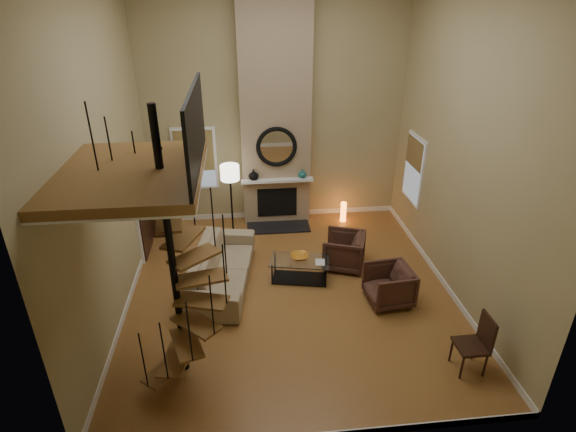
{
  "coord_description": "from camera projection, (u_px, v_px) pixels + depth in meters",
  "views": [
    {
      "loc": [
        -0.81,
        -7.13,
        5.18
      ],
      "look_at": [
        0.0,
        0.4,
        1.4
      ],
      "focal_mm": 28.44,
      "sensor_mm": 36.0,
      "label": 1
    }
  ],
  "objects": [
    {
      "name": "ground",
      "position": [
        290.0,
        291.0,
        8.74
      ],
      "size": [
        6.0,
        6.5,
        0.01
      ],
      "primitive_type": "cube",
      "color": "#AE7638",
      "rests_on": "ground"
    },
    {
      "name": "back_wall",
      "position": [
        275.0,
        108.0,
        10.4
      ],
      "size": [
        6.0,
        0.02,
        5.5
      ],
      "primitive_type": "cube",
      "color": "tan",
      "rests_on": "ground"
    },
    {
      "name": "front_wall",
      "position": [
        326.0,
        257.0,
        4.62
      ],
      "size": [
        6.0,
        0.02,
        5.5
      ],
      "primitive_type": "cube",
      "color": "tan",
      "rests_on": "ground"
    },
    {
      "name": "left_wall",
      "position": [
        103.0,
        160.0,
        7.22
      ],
      "size": [
        0.02,
        6.5,
        5.5
      ],
      "primitive_type": "cube",
      "color": "tan",
      "rests_on": "ground"
    },
    {
      "name": "right_wall",
      "position": [
        465.0,
        147.0,
        7.79
      ],
      "size": [
        0.02,
        6.5,
        5.5
      ],
      "primitive_type": "cube",
      "color": "tan",
      "rests_on": "ground"
    },
    {
      "name": "baseboard_back",
      "position": [
        276.0,
        214.0,
        11.59
      ],
      "size": [
        6.0,
        0.02,
        0.12
      ],
      "primitive_type": "cube",
      "color": "white",
      "rests_on": "ground"
    },
    {
      "name": "baseboard_left",
      "position": [
        130.0,
        298.0,
        8.42
      ],
      "size": [
        0.02,
        6.5,
        0.12
      ],
      "primitive_type": "cube",
      "color": "white",
      "rests_on": "ground"
    },
    {
      "name": "baseboard_right",
      "position": [
        441.0,
        278.0,
        8.99
      ],
      "size": [
        0.02,
        6.5,
        0.12
      ],
      "primitive_type": "cube",
      "color": "white",
      "rests_on": "ground"
    },
    {
      "name": "chimney_breast",
      "position": [
        275.0,
        110.0,
        10.23
      ],
      "size": [
        1.6,
        0.38,
        5.5
      ],
      "primitive_type": "cube",
      "color": "#9C8465",
      "rests_on": "ground"
    },
    {
      "name": "hearth",
      "position": [
        278.0,
        227.0,
        11.01
      ],
      "size": [
        1.5,
        0.6,
        0.04
      ],
      "primitive_type": "cube",
      "color": "black",
      "rests_on": "ground"
    },
    {
      "name": "firebox",
      "position": [
        277.0,
        202.0,
        11.03
      ],
      "size": [
        0.95,
        0.02,
        0.72
      ],
      "primitive_type": "cube",
      "color": "black",
      "rests_on": "chimney_breast"
    },
    {
      "name": "mantel",
      "position": [
        277.0,
        181.0,
        10.69
      ],
      "size": [
        1.7,
        0.18,
        0.06
      ],
      "primitive_type": "cube",
      "color": "white",
      "rests_on": "chimney_breast"
    },
    {
      "name": "mirror_frame",
      "position": [
        277.0,
        147.0,
        10.39
      ],
      "size": [
        0.94,
        0.1,
        0.94
      ],
      "primitive_type": "torus",
      "rotation": [
        1.57,
        0.0,
        0.0
      ],
      "color": "black",
      "rests_on": "chimney_breast"
    },
    {
      "name": "mirror_disc",
      "position": [
        277.0,
        147.0,
        10.4
      ],
      "size": [
        0.8,
        0.01,
        0.8
      ],
      "primitive_type": "cylinder",
      "rotation": [
        1.57,
        0.0,
        0.0
      ],
      "color": "white",
      "rests_on": "chimney_breast"
    },
    {
      "name": "vase_left",
      "position": [
        253.0,
        175.0,
        10.61
      ],
      "size": [
        0.24,
        0.24,
        0.25
      ],
      "primitive_type": "imported",
      "color": "black",
      "rests_on": "mantel"
    },
    {
      "name": "vase_right",
      "position": [
        302.0,
        174.0,
        10.73
      ],
      "size": [
        0.2,
        0.2,
        0.21
      ],
      "primitive_type": "imported",
      "color": "#1A5D59",
      "rests_on": "mantel"
    },
    {
      "name": "window_back",
      "position": [
        195.0,
        158.0,
        10.69
      ],
      "size": [
        1.02,
        0.06,
        1.52
      ],
      "color": "white",
      "rests_on": "back_wall"
    },
    {
      "name": "window_right",
      "position": [
        414.0,
        168.0,
        10.07
      ],
      "size": [
        0.06,
        1.02,
        1.52
      ],
      "color": "white",
      "rests_on": "right_wall"
    },
    {
      "name": "entry_door",
      "position": [
        141.0,
        208.0,
        9.59
      ],
      "size": [
        0.1,
        1.05,
        2.16
      ],
      "color": "white",
      "rests_on": "ground"
    },
    {
      "name": "loft",
      "position": [
        139.0,
        169.0,
        5.49
      ],
      "size": [
        1.7,
        2.2,
        1.09
      ],
      "color": "brown",
      "rests_on": "left_wall"
    },
    {
      "name": "spiral_stair",
      "position": [
        175.0,
        269.0,
        6.18
      ],
      "size": [
        1.47,
        1.47,
        4.06
      ],
      "color": "black",
      "rests_on": "ground"
    },
    {
      "name": "hutch",
      "position": [
        156.0,
        193.0,
        10.52
      ],
      "size": [
        0.39,
        0.82,
        1.84
      ],
      "primitive_type": "cube",
      "color": "black",
      "rests_on": "ground"
    },
    {
      "name": "sofa",
      "position": [
        222.0,
        266.0,
        8.78
      ],
      "size": [
        1.35,
        2.65,
        0.74
      ],
      "primitive_type": "imported",
      "rotation": [
        0.0,
        0.0,
        1.42
      ],
      "color": "tan",
      "rests_on": "ground"
    },
    {
      "name": "armchair_near",
      "position": [
        347.0,
        251.0,
        9.36
      ],
      "size": [
        1.04,
        1.02,
        0.75
      ],
      "primitive_type": "imported",
      "rotation": [
        0.0,
        0.0,
        -1.91
      ],
      "color": "#4A2B22",
      "rests_on": "ground"
    },
    {
      "name": "armchair_far",
      "position": [
        393.0,
        285.0,
        8.3
      ],
      "size": [
        0.86,
        0.84,
        0.72
      ],
      "primitive_type": "imported",
      "rotation": [
        0.0,
        0.0,
        -1.47
      ],
      "color": "#4A2B22",
      "rests_on": "ground"
    },
    {
      "name": "coffee_table",
      "position": [
        300.0,
        267.0,
        8.95
      ],
      "size": [
        1.26,
        0.81,
        0.44
      ],
      "color": "silver",
      "rests_on": "ground"
    },
    {
      "name": "bowl",
      "position": [
        300.0,
        257.0,
        8.9
      ],
      "size": [
        0.35,
        0.35,
        0.09
      ],
      "primitive_type": "imported",
      "color": "orange",
      "rests_on": "coffee_table"
    },
    {
      "name": "book",
      "position": [
        319.0,
        262.0,
        8.77
      ],
      "size": [
        0.22,
        0.27,
        0.02
      ],
      "primitive_type": "imported",
      "rotation": [
        0.0,
        0.0,
        -0.15
      ],
      "color": "gray",
      "rests_on": "coffee_table"
    },
    {
      "name": "floor_lamp",
      "position": [
        230.0,
        178.0,
        10.11
      ],
      "size": [
        0.42,
        0.42,
        1.73
      ],
      "color": "black",
      "rests_on": "ground"
    },
    {
      "name": "accent_lamp",
      "position": [
        343.0,
        212.0,
        11.25
      ],
      "size": [
        0.14,
        0.14,
        0.5
      ],
      "primitive_type": "cylinder",
      "color": "orange",
      "rests_on": "ground"
    },
    {
      "name": "side_chair",
      "position": [
        477.0,
        341.0,
        6.72
      ],
      "size": [
        0.44,
        0.44,
        0.95
      ],
      "color": "black",
      "rests_on": "ground"
    }
  ]
}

